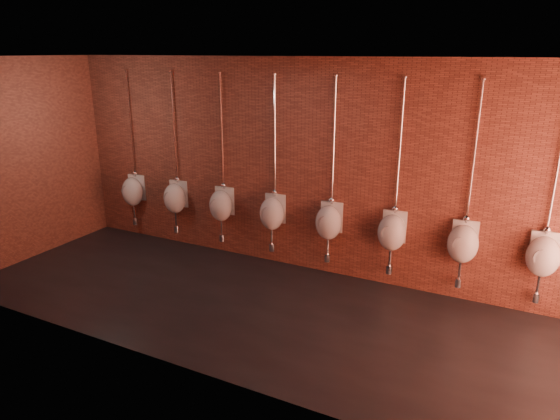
{
  "coord_description": "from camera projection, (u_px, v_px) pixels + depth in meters",
  "views": [
    {
      "loc": [
        2.88,
        -5.16,
        3.27
      ],
      "look_at": [
        -0.17,
        0.9,
        1.1
      ],
      "focal_mm": 32.0,
      "sensor_mm": 36.0,
      "label": 1
    }
  ],
  "objects": [
    {
      "name": "urinal_5",
      "position": [
        392.0,
        231.0,
        6.94
      ],
      "size": [
        0.44,
        0.4,
        2.72
      ],
      "color": "white",
      "rests_on": "ground"
    },
    {
      "name": "urinal_4",
      "position": [
        329.0,
        221.0,
        7.34
      ],
      "size": [
        0.44,
        0.4,
        2.72
      ],
      "color": "white",
      "rests_on": "ground"
    },
    {
      "name": "urinal_2",
      "position": [
        221.0,
        204.0,
        8.15
      ],
      "size": [
        0.44,
        0.4,
        2.72
      ],
      "color": "white",
      "rests_on": "ground"
    },
    {
      "name": "urinal_3",
      "position": [
        272.0,
        212.0,
        7.74
      ],
      "size": [
        0.44,
        0.4,
        2.72
      ],
      "color": "white",
      "rests_on": "ground"
    },
    {
      "name": "urinal_6",
      "position": [
        463.0,
        242.0,
        6.53
      ],
      "size": [
        0.44,
        0.4,
        2.72
      ],
      "color": "white",
      "rests_on": "ground"
    },
    {
      "name": "urinal_1",
      "position": [
        175.0,
        197.0,
        8.55
      ],
      "size": [
        0.44,
        0.4,
        2.72
      ],
      "color": "white",
      "rests_on": "ground"
    },
    {
      "name": "urinal_0",
      "position": [
        133.0,
        191.0,
        8.95
      ],
      "size": [
        0.44,
        0.4,
        2.72
      ],
      "color": "white",
      "rests_on": "ground"
    },
    {
      "name": "ground",
      "position": [
        261.0,
        309.0,
        6.63
      ],
      "size": [
        8.5,
        8.5,
        0.0
      ],
      "primitive_type": "plane",
      "color": "black",
      "rests_on": "ground"
    },
    {
      "name": "room_shell",
      "position": [
        259.0,
        160.0,
        6.01
      ],
      "size": [
        8.54,
        3.04,
        3.22
      ],
      "color": "black",
      "rests_on": "ground"
    },
    {
      "name": "urinal_7",
      "position": [
        543.0,
        255.0,
        6.13
      ],
      "size": [
        0.44,
        0.4,
        2.72
      ],
      "color": "white",
      "rests_on": "ground"
    }
  ]
}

